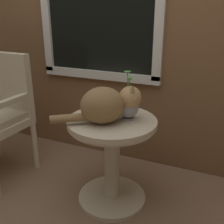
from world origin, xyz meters
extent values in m
plane|color=#7F6047|center=(0.00, 0.00, 0.00)|extent=(6.00, 6.00, 0.00)
cube|color=brown|center=(0.00, 0.88, 1.30)|extent=(4.00, 0.04, 2.60)
cube|color=silver|center=(-0.19, 0.84, 0.74)|extent=(1.06, 0.03, 0.07)
cube|color=silver|center=(-0.68, 0.84, 1.22)|extent=(0.07, 0.03, 0.97)
cube|color=silver|center=(0.30, 0.84, 1.22)|extent=(0.07, 0.03, 0.97)
cube|color=black|center=(-0.19, 0.85, 1.22)|extent=(0.97, 0.01, 0.95)
cylinder|color=beige|center=(0.18, 0.26, 0.01)|extent=(0.47, 0.47, 0.03)
cylinder|color=beige|center=(0.18, 0.26, 0.30)|extent=(0.10, 0.10, 0.54)
cylinder|color=beige|center=(0.18, 0.26, 0.59)|extent=(0.57, 0.57, 0.03)
torus|color=beige|center=(0.18, 0.26, 0.56)|extent=(0.55, 0.55, 0.02)
cylinder|color=beige|center=(-0.57, 0.39, 0.20)|extent=(0.04, 0.04, 0.41)
cube|color=beige|center=(-0.80, 0.39, 0.71)|extent=(0.50, 0.08, 0.49)
cube|color=beige|center=(-0.58, 0.18, 0.65)|extent=(0.07, 0.42, 0.04)
ellipsoid|color=olive|center=(0.15, 0.20, 0.72)|extent=(0.35, 0.34, 0.22)
sphere|color=tan|center=(0.29, 0.30, 0.76)|extent=(0.14, 0.14, 0.14)
cone|color=olive|center=(0.31, 0.27, 0.82)|extent=(0.04, 0.04, 0.05)
cone|color=olive|center=(0.26, 0.33, 0.82)|extent=(0.04, 0.04, 0.05)
cylinder|color=olive|center=(-0.01, 0.09, 0.65)|extent=(0.22, 0.18, 0.05)
cylinder|color=#99999E|center=(0.27, 0.31, 0.61)|extent=(0.08, 0.08, 0.01)
ellipsoid|color=#99999E|center=(0.27, 0.31, 0.69)|extent=(0.13, 0.13, 0.13)
cylinder|color=#99999E|center=(0.27, 0.31, 0.76)|extent=(0.07, 0.07, 0.05)
torus|color=#99999E|center=(0.27, 0.31, 0.78)|extent=(0.09, 0.09, 0.02)
cylinder|color=#47893D|center=(0.26, 0.33, 0.84)|extent=(0.02, 0.03, 0.12)
cone|color=#47893D|center=(0.25, 0.34, 0.90)|extent=(0.04, 0.04, 0.02)
cylinder|color=#47893D|center=(0.27, 0.31, 0.83)|extent=(0.02, 0.02, 0.09)
cone|color=#47893D|center=(0.28, 0.30, 0.87)|extent=(0.04, 0.04, 0.02)
camera|label=1|loc=(0.80, -1.16, 1.25)|focal=42.94mm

